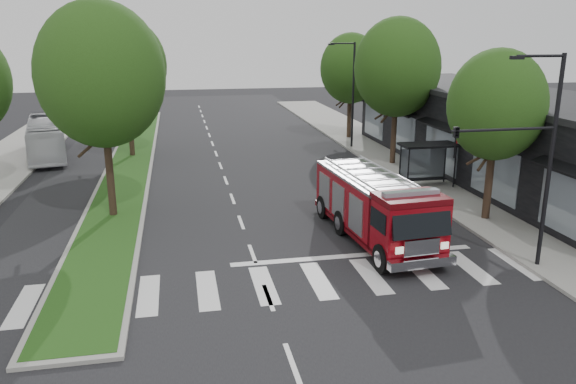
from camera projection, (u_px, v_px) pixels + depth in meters
ground at (252, 254)px, 22.81m from camera, size 140.00×140.00×0.00m
sidewalk_right at (432, 177)px, 34.57m from camera, size 5.00×80.00×0.15m
median at (131, 162)px, 38.64m from camera, size 3.00×50.00×0.15m
storefront_row at (502, 136)px, 34.75m from camera, size 8.00×30.00×5.00m
bus_shelter at (427, 153)px, 32.04m from camera, size 3.20×1.60×2.61m
tree_right_near at (497, 105)px, 25.35m from camera, size 4.40×4.40×8.05m
tree_right_mid at (397, 67)px, 36.40m from camera, size 5.60×5.60×9.72m
tree_right_far at (351, 68)px, 46.01m from camera, size 5.00×5.00×8.73m
tree_median_near at (101, 75)px, 25.48m from camera, size 5.80×5.80×10.16m
tree_median_far at (126, 65)px, 38.78m from camera, size 5.60×5.60×9.72m
streetlight_right_near at (530, 149)px, 20.04m from camera, size 4.08×0.22×8.00m
streetlight_right_far at (351, 90)px, 42.39m from camera, size 2.11×0.20×8.00m
fire_engine at (375, 207)px, 24.08m from camera, size 3.29×8.88×3.02m
city_bus at (46, 138)px, 40.24m from camera, size 4.23×10.24×2.78m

